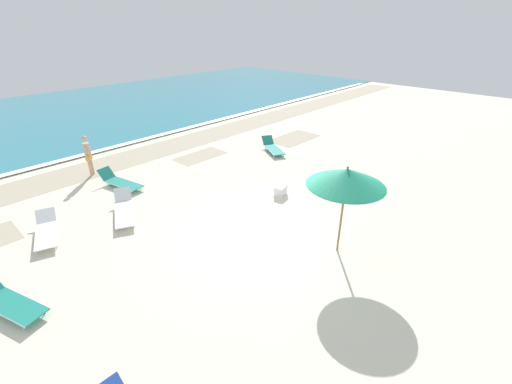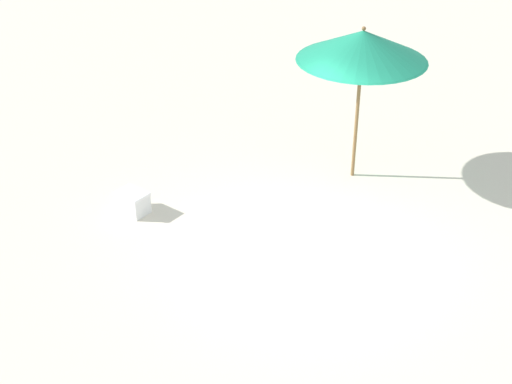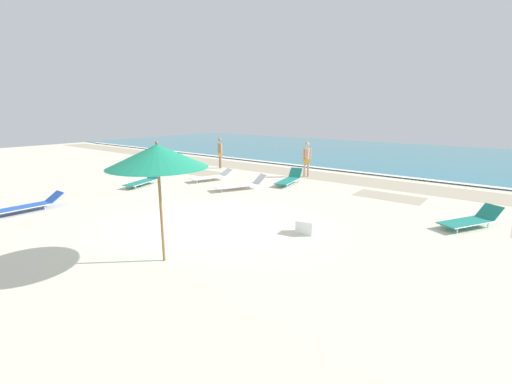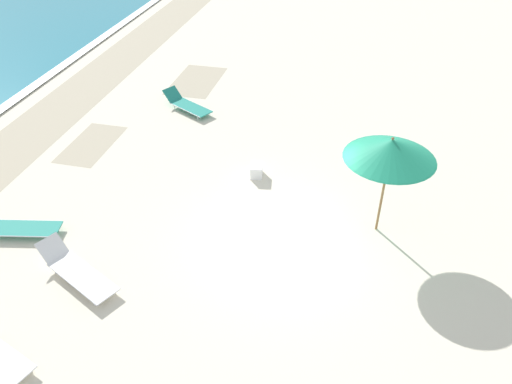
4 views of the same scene
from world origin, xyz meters
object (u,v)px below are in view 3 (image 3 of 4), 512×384
object	(u,v)px
beachgoer_wading_adult	(220,151)
sun_lounger_mid_beach_pair_a	(241,184)
sun_lounger_near_water_left	(212,176)
cooler_box	(306,227)
sun_lounger_under_umbrella	(144,180)
beachgoer_shoreline_child	(307,157)
sun_lounger_beside_umbrella	(25,206)
sun_lounger_mid_beach_solo	(471,220)
sun_lounger_near_water_right	(289,179)
beach_umbrella	(157,156)

from	to	relation	value
beachgoer_wading_adult	sun_lounger_mid_beach_pair_a	bearing A→B (deg)	174.56
sun_lounger_near_water_left	cooler_box	xyz separation A→B (m)	(7.24, -3.55, -0.02)
sun_lounger_under_umbrella	beachgoer_shoreline_child	world-z (taller)	beachgoer_shoreline_child
sun_lounger_beside_umbrella	sun_lounger_mid_beach_solo	distance (m)	14.01
sun_lounger_beside_umbrella	beachgoer_wading_adult	world-z (taller)	beachgoer_wading_adult
sun_lounger_under_umbrella	sun_lounger_near_water_right	size ratio (longest dim) A/B	0.97
sun_lounger_under_umbrella	beach_umbrella	bearing A→B (deg)	-49.25
beachgoer_shoreline_child	beach_umbrella	bearing A→B (deg)	-123.79
beachgoer_wading_adult	cooler_box	bearing A→B (deg)	177.56
sun_lounger_near_water_left	beachgoer_wading_adult	distance (m)	3.79
beach_umbrella	sun_lounger_near_water_right	bearing A→B (deg)	104.50
beach_umbrella	sun_lounger_mid_beach_solo	bearing A→B (deg)	53.38
sun_lounger_under_umbrella	cooler_box	world-z (taller)	sun_lounger_under_umbrella
sun_lounger_near_water_right	beachgoer_shoreline_child	bearing A→B (deg)	85.96
sun_lounger_mid_beach_solo	sun_lounger_near_water_left	bearing A→B (deg)	-151.58
sun_lounger_beside_umbrella	sun_lounger_mid_beach_pair_a	distance (m)	7.81
beachgoer_wading_adult	sun_lounger_near_water_left	bearing A→B (deg)	159.22
sun_lounger_under_umbrella	beachgoer_wading_adult	bearing A→B (deg)	77.72
sun_lounger_near_water_left	beach_umbrella	bearing A→B (deg)	-32.35
sun_lounger_under_umbrella	sun_lounger_beside_umbrella	world-z (taller)	sun_lounger_under_umbrella
sun_lounger_near_water_right	sun_lounger_mid_beach_pair_a	world-z (taller)	sun_lounger_near_water_right
beach_umbrella	beachgoer_wading_adult	xyz separation A→B (m)	(-7.85, 10.01, -1.36)
sun_lounger_near_water_left	sun_lounger_mid_beach_solo	bearing A→B (deg)	18.39
sun_lounger_beside_umbrella	sun_lounger_near_water_right	bearing A→B (deg)	64.75
beachgoer_shoreline_child	cooler_box	distance (m)	8.42
sun_lounger_mid_beach_pair_a	cooler_box	bearing A→B (deg)	-5.22
sun_lounger_near_water_right	beachgoer_wading_adult	distance (m)	5.78
sun_lounger_beside_umbrella	sun_lounger_mid_beach_solo	world-z (taller)	sun_lounger_mid_beach_solo
sun_lounger_near_water_left	sun_lounger_near_water_right	xyz separation A→B (m)	(3.34, 1.70, 0.01)
beachgoer_wading_adult	sun_lounger_under_umbrella	bearing A→B (deg)	127.66
sun_lounger_under_umbrella	sun_lounger_near_water_left	distance (m)	3.12
sun_lounger_mid_beach_solo	beachgoer_shoreline_child	bearing A→B (deg)	-177.56
cooler_box	sun_lounger_near_water_right	bearing A→B (deg)	117.24
sun_lounger_beside_umbrella	cooler_box	distance (m)	9.30
sun_lounger_near_water_left	sun_lounger_mid_beach_pair_a	xyz separation A→B (m)	(2.32, -0.54, 0.00)
sun_lounger_near_water_right	sun_lounger_under_umbrella	bearing A→B (deg)	-150.89
beach_umbrella	sun_lounger_beside_umbrella	distance (m)	7.12
sun_lounger_near_water_right	sun_lounger_mid_beach_solo	size ratio (longest dim) A/B	1.04
sun_lounger_mid_beach_pair_a	sun_lounger_near_water_right	bearing A→B (deg)	91.78
sun_lounger_mid_beach_pair_a	cooler_box	size ratio (longest dim) A/B	4.23
sun_lounger_mid_beach_solo	sun_lounger_beside_umbrella	bearing A→B (deg)	-118.99
sun_lounger_beside_umbrella	cooler_box	world-z (taller)	sun_lounger_beside_umbrella
beach_umbrella	sun_lounger_under_umbrella	world-z (taller)	beach_umbrella
beachgoer_wading_adult	beachgoer_shoreline_child	bearing A→B (deg)	-139.75
sun_lounger_beside_umbrella	beachgoer_shoreline_child	bearing A→B (deg)	70.13
sun_lounger_under_umbrella	cooler_box	size ratio (longest dim) A/B	3.84
beachgoer_wading_adult	cooler_box	world-z (taller)	beachgoer_wading_adult
sun_lounger_beside_umbrella	beach_umbrella	bearing A→B (deg)	4.72
sun_lounger_mid_beach_solo	beachgoer_wading_adult	xyz separation A→B (m)	(-12.99, 3.10, 0.78)
sun_lounger_under_umbrella	sun_lounger_near_water_left	size ratio (longest dim) A/B	0.98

